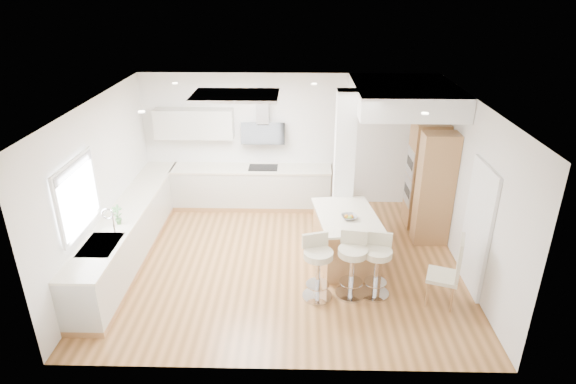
{
  "coord_description": "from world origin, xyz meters",
  "views": [
    {
      "loc": [
        0.23,
        -7.13,
        4.53
      ],
      "look_at": [
        0.06,
        0.4,
        1.16
      ],
      "focal_mm": 30.0,
      "sensor_mm": 36.0,
      "label": 1
    }
  ],
  "objects_px": {
    "peninsula": "(346,238)",
    "bar_stool_b": "(352,261)",
    "dining_chair": "(451,269)",
    "bar_stool_c": "(377,262)",
    "bar_stool_a": "(318,264)"
  },
  "relations": [
    {
      "from": "bar_stool_a",
      "to": "bar_stool_b",
      "type": "height_order",
      "value": "bar_stool_b"
    },
    {
      "from": "peninsula",
      "to": "bar_stool_b",
      "type": "bearing_deg",
      "value": -97.34
    },
    {
      "from": "bar_stool_b",
      "to": "dining_chair",
      "type": "bearing_deg",
      "value": 0.32
    },
    {
      "from": "peninsula",
      "to": "dining_chair",
      "type": "xyz_separation_m",
      "value": [
        1.43,
        -1.19,
        0.16
      ]
    },
    {
      "from": "bar_stool_a",
      "to": "bar_stool_b",
      "type": "distance_m",
      "value": 0.53
    },
    {
      "from": "dining_chair",
      "to": "bar_stool_b",
      "type": "bearing_deg",
      "value": -169.4
    },
    {
      "from": "bar_stool_c",
      "to": "bar_stool_b",
      "type": "bearing_deg",
      "value": -165.94
    },
    {
      "from": "bar_stool_c",
      "to": "peninsula",
      "type": "bearing_deg",
      "value": 123.93
    },
    {
      "from": "bar_stool_b",
      "to": "peninsula",
      "type": "bearing_deg",
      "value": 99.87
    },
    {
      "from": "bar_stool_c",
      "to": "dining_chair",
      "type": "relative_size",
      "value": 0.88
    },
    {
      "from": "bar_stool_a",
      "to": "bar_stool_b",
      "type": "relative_size",
      "value": 0.99
    },
    {
      "from": "peninsula",
      "to": "bar_stool_b",
      "type": "distance_m",
      "value": 0.97
    },
    {
      "from": "bar_stool_a",
      "to": "dining_chair",
      "type": "height_order",
      "value": "dining_chair"
    },
    {
      "from": "bar_stool_b",
      "to": "bar_stool_c",
      "type": "height_order",
      "value": "bar_stool_b"
    },
    {
      "from": "bar_stool_b",
      "to": "dining_chair",
      "type": "distance_m",
      "value": 1.44
    }
  ]
}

